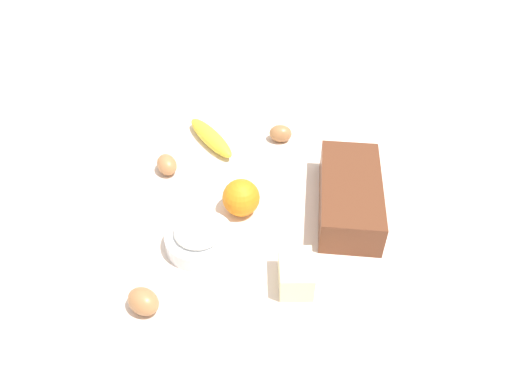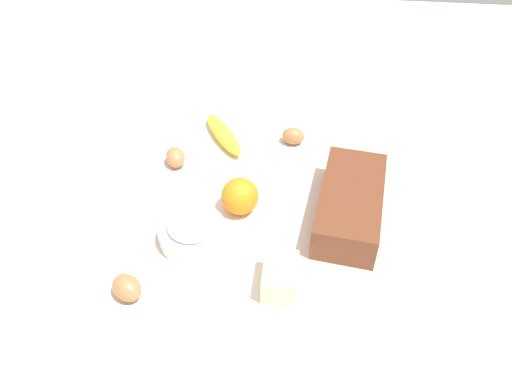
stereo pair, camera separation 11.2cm
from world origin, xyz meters
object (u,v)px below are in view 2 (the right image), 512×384
Objects in this scene: loaf_pan at (350,203)px; egg_beside_bowl at (293,136)px; egg_loose at (175,157)px; banana at (224,134)px; orange_fruit at (240,196)px; butter_block at (280,277)px; flour_bowl at (192,231)px; egg_near_butter at (127,288)px.

loaf_pan reaches higher than egg_beside_bowl.
egg_loose is (-0.14, -0.42, -0.02)m from loaf_pan.
loaf_pan reaches higher than banana.
egg_beside_bowl is at bearing 158.01° from orange_fruit.
butter_block is (0.20, 0.10, -0.01)m from orange_fruit.
flour_bowl reaches higher than egg_beside_bowl.
egg_loose is at bearing -100.62° from loaf_pan.
flour_bowl is 2.20× the size of egg_near_butter.
egg_beside_bowl reaches higher than banana.
egg_beside_bowl is (-0.26, 0.10, -0.02)m from orange_fruit.
flour_bowl is 2.43× the size of egg_beside_bowl.
orange_fruit is 0.92× the size of butter_block.
flour_bowl is at bearing -1.86° from banana.
flour_bowl is 0.13m from orange_fruit.
egg_beside_bowl is at bearing -144.48° from loaf_pan.
loaf_pan is at bearing 107.49° from flour_bowl.
butter_block is 1.55× the size of egg_beside_bowl.
loaf_pan is at bearing 71.67° from egg_loose.
orange_fruit is at bearing 139.09° from flour_bowl.
orange_fruit is at bearing 51.66° from egg_loose.
butter_block reaches higher than egg_loose.
butter_block is at bearing 39.31° from egg_loose.
banana is at bearing 168.05° from egg_near_butter.
egg_beside_bowl is (-0.01, 0.18, 0.00)m from banana.
egg_beside_bowl is 0.31m from egg_loose.
egg_near_butter is at bearing -32.03° from flour_bowl.
egg_beside_bowl is at bearing 150.71° from egg_near_butter.
banana is at bearing -87.22° from egg_beside_bowl.
loaf_pan is 3.56× the size of orange_fruit.
egg_loose is at bearing -43.01° from banana.
banana is at bearing 136.99° from egg_loose.
egg_loose is (-0.14, -0.18, -0.02)m from orange_fruit.
orange_fruit is 0.28m from egg_beside_bowl.
orange_fruit is 1.29× the size of egg_near_butter.
loaf_pan is 0.44m from egg_loose.
flour_bowl is 0.18m from egg_near_butter.
banana is at bearing -120.41° from loaf_pan.
egg_loose is at bearing -67.31° from egg_beside_bowl.
banana is 2.11× the size of butter_block.
loaf_pan reaches higher than flour_bowl.
egg_near_butter reaches higher than banana.
flour_bowl is 0.35m from banana.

